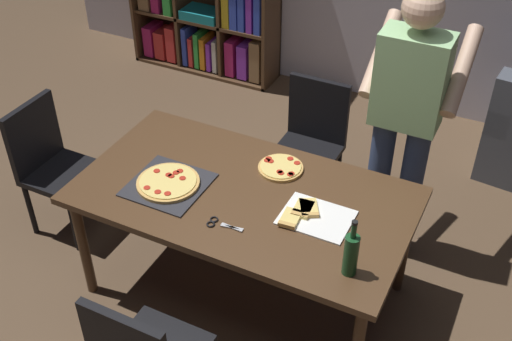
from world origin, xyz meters
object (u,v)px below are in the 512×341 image
chair_far_side (311,137)px  dining_table (244,202)px  pepperoni_pizza_on_tray (168,183)px  chair_left_end (51,160)px  wine_bottle (351,254)px  kitchen_scissors (219,224)px  second_pizza_plain (281,168)px  person_serving_pizza (406,114)px

chair_far_side → dining_table: bearing=-90.0°
dining_table → pepperoni_pizza_on_tray: pepperoni_pizza_on_tray is taller
chair_far_side → chair_left_end: (-1.39, -0.99, 0.00)m
dining_table → wine_bottle: bearing=-23.0°
pepperoni_pizza_on_tray → kitchen_scissors: (0.41, -0.15, -0.01)m
dining_table → second_pizza_plain: (0.09, 0.28, 0.08)m
dining_table → chair_far_side: 1.00m
chair_far_side → person_serving_pizza: size_ratio=0.51×
person_serving_pizza → kitchen_scissors: size_ratio=8.99×
pepperoni_pizza_on_tray → wine_bottle: (1.11, -0.17, 0.10)m
chair_far_side → second_pizza_plain: (0.09, -0.71, 0.25)m
person_serving_pizza → pepperoni_pizza_on_tray: 1.39m
dining_table → kitchen_scissors: size_ratio=9.32×
chair_far_side → person_serving_pizza: (0.64, -0.22, 0.49)m
pepperoni_pizza_on_tray → wine_bottle: wine_bottle is taller
pepperoni_pizza_on_tray → kitchen_scissors: pepperoni_pizza_on_tray is taller
chair_left_end → pepperoni_pizza_on_tray: bearing=-7.2°
chair_far_side → second_pizza_plain: bearing=-82.7°
kitchen_scissors → second_pizza_plain: size_ratio=0.76×
pepperoni_pizza_on_tray → wine_bottle: 1.12m
person_serving_pizza → second_pizza_plain: (-0.55, -0.49, -0.24)m
person_serving_pizza → pepperoni_pizza_on_tray: person_serving_pizza is taller
chair_far_side → wine_bottle: 1.51m
wine_bottle → kitchen_scissors: (-0.70, 0.02, -0.11)m
second_pizza_plain → kitchen_scissors: bearing=-98.6°
person_serving_pizza → kitchen_scissors: 1.25m
kitchen_scissors → pepperoni_pizza_on_tray: bearing=159.1°
chair_left_end → second_pizza_plain: chair_left_end is taller
wine_bottle → dining_table: bearing=157.0°
dining_table → kitchen_scissors: kitchen_scissors is taller
person_serving_pizza → wine_bottle: (0.06, -1.07, -0.13)m
chair_left_end → kitchen_scissors: bearing=-11.4°
pepperoni_pizza_on_tray → wine_bottle: size_ratio=1.29×
dining_table → second_pizza_plain: bearing=72.0°
kitchen_scissors → second_pizza_plain: 0.57m
chair_left_end → wine_bottle: bearing=-8.1°
chair_far_side → wine_bottle: (0.71, -1.29, 0.36)m
pepperoni_pizza_on_tray → chair_left_end: bearing=172.8°
person_serving_pizza → wine_bottle: person_serving_pizza is taller
chair_left_end → person_serving_pizza: person_serving_pizza is taller
dining_table → chair_left_end: 1.40m
chair_far_side → wine_bottle: wine_bottle is taller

